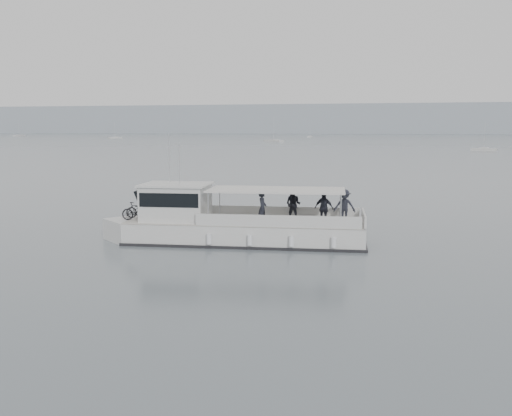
# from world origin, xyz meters

# --- Properties ---
(ground) EXTENTS (1400.00, 1400.00, 0.00)m
(ground) POSITION_xyz_m (0.00, 0.00, 0.00)
(ground) COLOR slate
(ground) RESTS_ON ground
(headland) EXTENTS (1400.00, 90.00, 28.00)m
(headland) POSITION_xyz_m (0.00, 560.00, 14.00)
(headland) COLOR #939EA8
(headland) RESTS_ON ground
(tour_boat) EXTENTS (12.16, 3.85, 5.06)m
(tour_boat) POSITION_xyz_m (-1.59, -1.83, 0.83)
(tour_boat) COLOR silver
(tour_boat) RESTS_ON ground
(moored_fleet) EXTENTS (447.68, 339.46, 10.92)m
(moored_fleet) POSITION_xyz_m (-28.25, 206.31, 0.36)
(moored_fleet) COLOR silver
(moored_fleet) RESTS_ON ground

